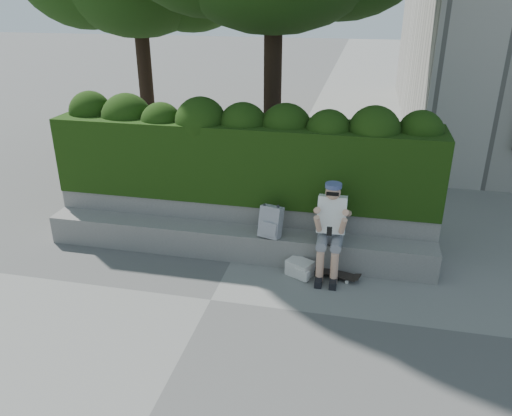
% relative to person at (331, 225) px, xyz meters
% --- Properties ---
extents(ground, '(80.00, 80.00, 0.00)m').
position_rel_person_xyz_m(ground, '(-1.47, -1.07, -0.75)').
color(ground, slate).
rests_on(ground, ground).
extents(bench_ledge, '(6.00, 0.45, 0.45)m').
position_rel_person_xyz_m(bench_ledge, '(-1.47, 0.18, -0.53)').
color(bench_ledge, gray).
rests_on(bench_ledge, ground).
extents(planter_wall, '(6.00, 0.50, 0.75)m').
position_rel_person_xyz_m(planter_wall, '(-1.47, 0.66, -0.38)').
color(planter_wall, gray).
rests_on(planter_wall, ground).
extents(hedge, '(6.00, 1.00, 1.20)m').
position_rel_person_xyz_m(hedge, '(-1.47, 0.88, 0.60)').
color(hedge, black).
rests_on(hedge, planter_wall).
extents(person, '(0.40, 0.76, 1.38)m').
position_rel_person_xyz_m(person, '(0.00, 0.00, 0.00)').
color(person, gray).
rests_on(person, ground).
extents(skateboard, '(0.76, 0.36, 0.08)m').
position_rel_person_xyz_m(skateboard, '(0.06, -0.13, -0.69)').
color(skateboard, black).
rests_on(skateboard, ground).
extents(backpack_plaid, '(0.35, 0.25, 0.47)m').
position_rel_person_xyz_m(backpack_plaid, '(-0.88, 0.08, -0.07)').
color(backpack_plaid, silver).
rests_on(backpack_plaid, bench_ledge).
extents(backpack_ground, '(0.43, 0.39, 0.23)m').
position_rel_person_xyz_m(backpack_ground, '(-0.39, -0.18, -0.64)').
color(backpack_ground, beige).
rests_on(backpack_ground, ground).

